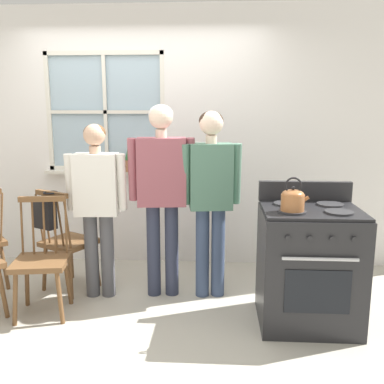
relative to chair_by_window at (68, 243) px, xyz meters
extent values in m
plane|color=#B2AD9E|center=(0.60, -0.57, -0.45)|extent=(16.00, 16.00, 0.00)
cube|color=white|center=(2.30, 0.83, 0.90)|extent=(2.98, 0.06, 2.70)
cube|color=white|center=(0.19, 0.83, 0.06)|extent=(1.25, 0.06, 1.01)
cube|color=white|center=(0.19, 0.83, 2.02)|extent=(1.25, 0.06, 0.45)
cube|color=silver|center=(0.19, 0.75, 0.55)|extent=(1.31, 0.10, 0.03)
cube|color=#9EB7C6|center=(0.19, 0.84, 1.18)|extent=(1.19, 0.01, 1.17)
cube|color=silver|center=(0.19, 0.81, 1.18)|extent=(0.04, 0.02, 1.23)
cube|color=silver|center=(0.19, 0.81, 1.18)|extent=(1.25, 0.02, 0.04)
cube|color=silver|center=(-0.42, 0.81, 1.18)|extent=(0.04, 0.03, 1.23)
cube|color=silver|center=(0.79, 0.81, 1.18)|extent=(0.04, 0.03, 1.23)
cube|color=silver|center=(0.19, 0.81, 1.78)|extent=(1.25, 0.03, 0.04)
cube|color=silver|center=(0.19, 0.81, 0.59)|extent=(1.25, 0.03, 0.04)
cube|color=brown|center=(0.01, 0.02, 0.00)|extent=(0.56, 0.55, 0.04)
cylinder|color=brown|center=(0.24, 0.08, -0.23)|extent=(0.09, 0.06, 0.43)
cylinder|color=brown|center=(-0.06, 0.24, -0.23)|extent=(0.06, 0.09, 0.43)
cylinder|color=brown|center=(0.08, -0.20, -0.23)|extent=(0.06, 0.09, 0.43)
cylinder|color=brown|center=(-0.22, -0.04, -0.23)|extent=(0.09, 0.06, 0.43)
cylinder|color=brown|center=(0.09, -0.22, 0.24)|extent=(0.05, 0.07, 0.47)
cylinder|color=brown|center=(0.01, -0.17, 0.24)|extent=(0.05, 0.07, 0.47)
cylinder|color=brown|center=(-0.07, -0.13, 0.24)|extent=(0.05, 0.07, 0.47)
cylinder|color=brown|center=(-0.15, -0.09, 0.24)|extent=(0.05, 0.07, 0.47)
cylinder|color=brown|center=(-0.23, -0.04, 0.24)|extent=(0.05, 0.07, 0.47)
cube|color=brown|center=(-0.07, -0.13, 0.49)|extent=(0.35, 0.22, 0.04)
cube|color=brown|center=(-0.04, -0.50, 0.00)|extent=(0.47, 0.46, 0.04)
cylinder|color=brown|center=(-0.19, -0.69, -0.23)|extent=(0.07, 0.07, 0.43)
cylinder|color=brown|center=(0.15, -0.64, -0.23)|extent=(0.07, 0.07, 0.43)
cylinder|color=brown|center=(-0.24, -0.37, -0.23)|extent=(0.07, 0.07, 0.43)
cylinder|color=brown|center=(0.10, -0.32, -0.23)|extent=(0.07, 0.07, 0.43)
cylinder|color=brown|center=(-0.25, -0.36, 0.24)|extent=(0.03, 0.07, 0.47)
cylinder|color=brown|center=(-0.16, -0.35, 0.24)|extent=(0.03, 0.07, 0.47)
cylinder|color=brown|center=(-0.07, -0.34, 0.24)|extent=(0.03, 0.07, 0.47)
cylinder|color=brown|center=(0.02, -0.32, 0.24)|extent=(0.03, 0.07, 0.47)
cylinder|color=brown|center=(0.11, -0.31, 0.24)|extent=(0.03, 0.07, 0.47)
cube|color=brown|center=(-0.07, -0.34, 0.49)|extent=(0.38, 0.10, 0.04)
cylinder|color=brown|center=(-0.60, -0.04, -0.23)|extent=(0.09, 0.05, 0.43)
cylinder|color=brown|center=(-0.59, -0.04, 0.24)|extent=(0.06, 0.06, 0.47)
cylinder|color=brown|center=(-0.34, -0.58, -0.23)|extent=(0.09, 0.05, 0.43)
cylinder|color=#4C4C51|center=(0.26, -0.12, -0.07)|extent=(0.12, 0.12, 0.76)
cylinder|color=#4C4C51|center=(0.40, -0.11, -0.07)|extent=(0.12, 0.12, 0.76)
cube|color=white|center=(0.33, -0.12, 0.58)|extent=(0.38, 0.23, 0.53)
cylinder|color=white|center=(0.11, -0.15, 0.60)|extent=(0.08, 0.11, 0.49)
cylinder|color=white|center=(0.55, -0.12, 0.60)|extent=(0.08, 0.11, 0.49)
cylinder|color=tan|center=(0.33, -0.12, 0.88)|extent=(0.10, 0.10, 0.06)
sphere|color=tan|center=(0.33, -0.12, 1.00)|extent=(0.18, 0.18, 0.18)
ellipsoid|color=brown|center=(0.33, -0.10, 1.02)|extent=(0.19, 0.19, 0.15)
cylinder|color=#2D3347|center=(0.81, -0.07, -0.03)|extent=(0.12, 0.12, 0.84)
cylinder|color=#2D3347|center=(0.97, -0.05, -0.03)|extent=(0.12, 0.12, 0.84)
cube|color=#934C56|center=(0.89, -0.06, 0.68)|extent=(0.44, 0.25, 0.59)
cylinder|color=#934C56|center=(0.64, -0.10, 0.71)|extent=(0.09, 0.12, 0.54)
cylinder|color=#934C56|center=(1.14, -0.05, 0.71)|extent=(0.09, 0.12, 0.54)
cylinder|color=beige|center=(0.89, -0.06, 1.01)|extent=(0.10, 0.10, 0.07)
sphere|color=beige|center=(0.89, -0.06, 1.15)|extent=(0.21, 0.21, 0.21)
ellipsoid|color=silver|center=(0.89, -0.04, 1.17)|extent=(0.21, 0.21, 0.17)
cylinder|color=#384766|center=(1.25, -0.06, -0.04)|extent=(0.12, 0.12, 0.81)
cylinder|color=#384766|center=(1.39, -0.04, -0.04)|extent=(0.12, 0.12, 0.81)
cube|color=#4C7560|center=(1.32, -0.05, 0.64)|extent=(0.39, 0.26, 0.57)
cylinder|color=#4C7560|center=(1.10, -0.10, 0.67)|extent=(0.09, 0.12, 0.53)
cylinder|color=#4C7560|center=(1.54, -0.04, 0.67)|extent=(0.09, 0.12, 0.53)
cylinder|color=beige|center=(1.32, -0.05, 0.96)|extent=(0.10, 0.10, 0.07)
sphere|color=beige|center=(1.32, -0.05, 1.10)|extent=(0.20, 0.20, 0.20)
ellipsoid|color=#332319|center=(1.31, -0.04, 1.12)|extent=(0.21, 0.21, 0.17)
cube|color=#232326|center=(2.09, -0.50, 0.00)|extent=(0.75, 0.64, 0.90)
cube|color=black|center=(2.09, -0.50, 0.46)|extent=(0.73, 0.61, 0.02)
cylinder|color=#2D2D30|center=(1.92, -0.63, 0.48)|extent=(0.20, 0.20, 0.02)
cylinder|color=#2D2D30|center=(2.26, -0.63, 0.48)|extent=(0.20, 0.20, 0.02)
cylinder|color=#2D2D30|center=(1.92, -0.37, 0.48)|extent=(0.20, 0.20, 0.02)
cylinder|color=#2D2D30|center=(2.26, -0.37, 0.48)|extent=(0.20, 0.20, 0.02)
cube|color=#232326|center=(2.09, -0.21, 0.56)|extent=(0.75, 0.06, 0.16)
cube|color=black|center=(2.09, -0.82, -0.05)|extent=(0.46, 0.01, 0.32)
cylinder|color=silver|center=(2.09, -0.84, 0.20)|extent=(0.52, 0.02, 0.02)
cylinder|color=#232326|center=(1.86, -0.83, 0.34)|extent=(0.04, 0.02, 0.04)
cylinder|color=#232326|center=(2.01, -0.83, 0.34)|extent=(0.04, 0.02, 0.04)
cylinder|color=#232326|center=(2.16, -0.83, 0.34)|extent=(0.04, 0.02, 0.04)
cylinder|color=#232326|center=(2.31, -0.83, 0.34)|extent=(0.04, 0.02, 0.04)
cylinder|color=#A86638|center=(1.92, -0.63, 0.55)|extent=(0.17, 0.17, 0.12)
ellipsoid|color=#A86638|center=(1.92, -0.63, 0.61)|extent=(0.16, 0.16, 0.07)
sphere|color=black|center=(1.92, -0.63, 0.66)|extent=(0.03, 0.03, 0.03)
cylinder|color=#A86638|center=(2.00, -0.63, 0.57)|extent=(0.08, 0.03, 0.07)
torus|color=black|center=(1.92, -0.63, 0.68)|extent=(0.12, 0.01, 0.12)
cylinder|color=#935B3D|center=(0.45, 0.74, 0.62)|extent=(0.12, 0.12, 0.12)
cylinder|color=#33261C|center=(0.45, 0.74, 0.67)|extent=(0.11, 0.11, 0.01)
cone|color=#286033|center=(0.46, 0.74, 0.81)|extent=(0.07, 0.05, 0.25)
cone|color=#286033|center=(0.45, 0.75, 0.74)|extent=(0.04, 0.06, 0.11)
cone|color=#286033|center=(0.43, 0.75, 0.79)|extent=(0.09, 0.08, 0.22)
cone|color=#286033|center=(0.43, 0.73, 0.78)|extent=(0.06, 0.05, 0.20)
cone|color=#286033|center=(0.45, 0.72, 0.74)|extent=(0.04, 0.06, 0.12)
cone|color=#286033|center=(0.46, 0.72, 0.81)|extent=(0.10, 0.08, 0.26)
cube|color=black|center=(-0.11, -0.21, 0.33)|extent=(0.24, 0.18, 0.26)
torus|color=black|center=(-0.08, -0.14, 0.50)|extent=(0.17, 0.17, 0.01)
camera|label=1|loc=(1.38, -3.69, 1.23)|focal=40.00mm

